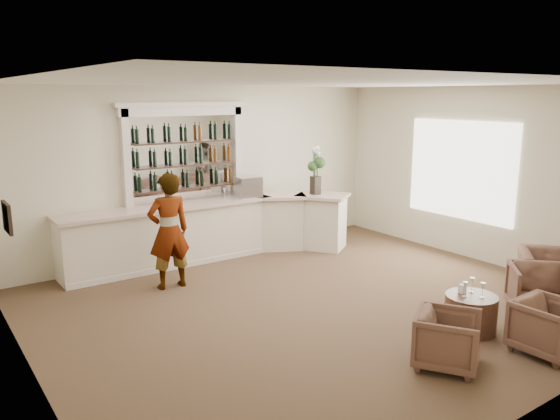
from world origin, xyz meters
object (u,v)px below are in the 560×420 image
(armchair_left, at_px, (448,340))
(flower_vase, at_px, (316,167))
(armchair_center, at_px, (549,328))
(sommelier, at_px, (169,231))
(cocktail_table, at_px, (470,313))
(armchair_far, at_px, (557,275))
(espresso_machine, at_px, (248,187))
(armchair_right, at_px, (540,291))
(bar_counter, at_px, (213,230))

(armchair_left, relative_size, flower_vase, 0.75)
(flower_vase, bearing_deg, armchair_center, -96.82)
(sommelier, height_order, armchair_left, sommelier)
(cocktail_table, bearing_deg, armchair_left, -156.82)
(armchair_far, relative_size, espresso_machine, 2.42)
(armchair_right, distance_m, espresso_machine, 5.54)
(armchair_right, bearing_deg, espresso_machine, 154.67)
(bar_counter, height_order, armchair_right, bar_counter)
(sommelier, xyz_separation_m, armchair_center, (2.81, -4.89, -0.62))
(armchair_left, distance_m, armchair_center, 1.38)
(cocktail_table, bearing_deg, armchair_center, -77.90)
(cocktail_table, height_order, armchair_center, armchair_center)
(espresso_machine, bearing_deg, bar_counter, -174.01)
(bar_counter, height_order, flower_vase, flower_vase)
(bar_counter, xyz_separation_m, armchair_far, (3.41, -4.95, -0.21))
(espresso_machine, height_order, flower_vase, flower_vase)
(bar_counter, xyz_separation_m, armchair_right, (2.49, -5.19, -0.20))
(armchair_left, xyz_separation_m, flower_vase, (1.92, 4.87, 1.36))
(armchair_far, bearing_deg, armchair_center, -101.79)
(armchair_center, relative_size, espresso_machine, 1.61)
(armchair_far, bearing_deg, armchair_right, -112.95)
(cocktail_table, relative_size, flower_vase, 0.70)
(espresso_machine, relative_size, flower_vase, 0.47)
(cocktail_table, relative_size, espresso_machine, 1.48)
(cocktail_table, distance_m, sommelier, 4.76)
(armchair_far, height_order, espresso_machine, espresso_machine)
(armchair_right, height_order, espresso_machine, espresso_machine)
(bar_counter, height_order, armchair_left, bar_counter)
(armchair_center, bearing_deg, cocktail_table, 100.24)
(cocktail_table, xyz_separation_m, sommelier, (-2.60, 3.93, 0.71))
(bar_counter, height_order, armchair_far, bar_counter)
(armchair_right, bearing_deg, armchair_left, -128.29)
(cocktail_table, distance_m, armchair_right, 1.27)
(espresso_machine, bearing_deg, cocktail_table, -78.93)
(armchair_left, bearing_deg, armchair_right, -27.54)
(armchair_right, bearing_deg, sommelier, 179.26)
(espresso_machine, bearing_deg, armchair_left, -90.72)
(cocktail_table, bearing_deg, espresso_machine, 95.13)
(armchair_left, bearing_deg, sommelier, 76.66)
(cocktail_table, distance_m, armchair_center, 0.99)
(sommelier, bearing_deg, flower_vase, -169.06)
(bar_counter, height_order, espresso_machine, espresso_machine)
(sommelier, bearing_deg, armchair_left, 112.14)
(bar_counter, xyz_separation_m, flower_vase, (2.10, -0.52, 1.12))
(armchair_left, height_order, flower_vase, flower_vase)
(bar_counter, xyz_separation_m, armchair_left, (0.18, -5.39, -0.24))
(sommelier, relative_size, armchair_center, 2.57)
(sommelier, distance_m, espresso_machine, 2.41)
(armchair_right, xyz_separation_m, armchair_far, (0.92, 0.24, -0.01))
(armchair_center, bearing_deg, bar_counter, 102.02)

